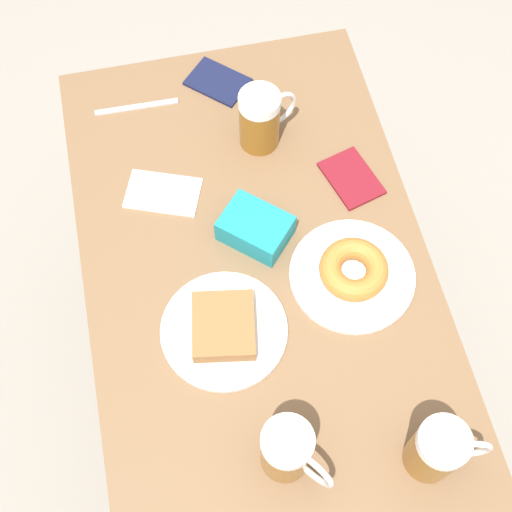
{
  "coord_description": "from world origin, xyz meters",
  "views": [
    {
      "loc": [
        0.13,
        0.59,
        1.96
      ],
      "look_at": [
        0.0,
        0.0,
        0.77
      ],
      "focal_mm": 50.0,
      "sensor_mm": 36.0,
      "label": 1
    }
  ],
  "objects_px": {
    "plate_with_cake": "(224,328)",
    "beer_mug_right": "(438,450)",
    "beer_mug_left": "(261,119)",
    "napkin_folded": "(163,193)",
    "plate_with_donut": "(353,272)",
    "beer_mug_center": "(288,451)",
    "fork": "(137,107)",
    "passport_near_edge": "(351,178)",
    "blue_pouch": "(255,228)",
    "passport_far_edge": "(218,82)"
  },
  "relations": [
    {
      "from": "beer_mug_center",
      "to": "passport_far_edge",
      "type": "xyz_separation_m",
      "value": [
        -0.04,
        -0.81,
        -0.07
      ]
    },
    {
      "from": "beer_mug_right",
      "to": "fork",
      "type": "bearing_deg",
      "value": -65.91
    },
    {
      "from": "fork",
      "to": "blue_pouch",
      "type": "xyz_separation_m",
      "value": [
        -0.18,
        0.36,
        0.03
      ]
    },
    {
      "from": "plate_with_donut",
      "to": "passport_near_edge",
      "type": "bearing_deg",
      "value": -105.52
    },
    {
      "from": "beer_mug_right",
      "to": "blue_pouch",
      "type": "distance_m",
      "value": 0.51
    },
    {
      "from": "plate_with_donut",
      "to": "napkin_folded",
      "type": "relative_size",
      "value": 1.41
    },
    {
      "from": "beer_mug_left",
      "to": "beer_mug_right",
      "type": "xyz_separation_m",
      "value": [
        -0.13,
        0.7,
        0.0
      ]
    },
    {
      "from": "beer_mug_left",
      "to": "beer_mug_right",
      "type": "distance_m",
      "value": 0.71
    },
    {
      "from": "plate_with_donut",
      "to": "napkin_folded",
      "type": "xyz_separation_m",
      "value": [
        0.32,
        -0.26,
        -0.02
      ]
    },
    {
      "from": "plate_with_donut",
      "to": "blue_pouch",
      "type": "relative_size",
      "value": 1.52
    },
    {
      "from": "plate_with_cake",
      "to": "plate_with_donut",
      "type": "distance_m",
      "value": 0.26
    },
    {
      "from": "plate_with_donut",
      "to": "beer_mug_center",
      "type": "bearing_deg",
      "value": 56.65
    },
    {
      "from": "plate_with_donut",
      "to": "blue_pouch",
      "type": "xyz_separation_m",
      "value": [
        0.16,
        -0.13,
        0.01
      ]
    },
    {
      "from": "beer_mug_left",
      "to": "beer_mug_right",
      "type": "bearing_deg",
      "value": 100.79
    },
    {
      "from": "beer_mug_left",
      "to": "napkin_folded",
      "type": "xyz_separation_m",
      "value": [
        0.22,
        0.09,
        -0.07
      ]
    },
    {
      "from": "napkin_folded",
      "to": "beer_mug_center",
      "type": "bearing_deg",
      "value": 102.07
    },
    {
      "from": "plate_with_donut",
      "to": "beer_mug_center",
      "type": "relative_size",
      "value": 1.73
    },
    {
      "from": "beer_mug_left",
      "to": "fork",
      "type": "relative_size",
      "value": 0.77
    },
    {
      "from": "plate_with_cake",
      "to": "plate_with_donut",
      "type": "height_order",
      "value": "plate_with_donut"
    },
    {
      "from": "beer_mug_left",
      "to": "napkin_folded",
      "type": "relative_size",
      "value": 0.82
    },
    {
      "from": "plate_with_cake",
      "to": "passport_far_edge",
      "type": "relative_size",
      "value": 1.51
    },
    {
      "from": "fork",
      "to": "beer_mug_left",
      "type": "bearing_deg",
      "value": 150.05
    },
    {
      "from": "plate_with_cake",
      "to": "passport_near_edge",
      "type": "bearing_deg",
      "value": -139.65
    },
    {
      "from": "beer_mug_center",
      "to": "passport_far_edge",
      "type": "height_order",
      "value": "beer_mug_center"
    },
    {
      "from": "plate_with_cake",
      "to": "beer_mug_right",
      "type": "xyz_separation_m",
      "value": [
        -0.29,
        0.29,
        0.05
      ]
    },
    {
      "from": "passport_far_edge",
      "to": "fork",
      "type": "bearing_deg",
      "value": 9.07
    },
    {
      "from": "plate_with_cake",
      "to": "napkin_folded",
      "type": "relative_size",
      "value": 1.37
    },
    {
      "from": "beer_mug_left",
      "to": "beer_mug_right",
      "type": "relative_size",
      "value": 1.0
    },
    {
      "from": "beer_mug_left",
      "to": "beer_mug_right",
      "type": "height_order",
      "value": "same"
    },
    {
      "from": "beer_mug_left",
      "to": "beer_mug_center",
      "type": "relative_size",
      "value": 1.0
    },
    {
      "from": "napkin_folded",
      "to": "passport_far_edge",
      "type": "distance_m",
      "value": 0.3
    },
    {
      "from": "beer_mug_left",
      "to": "passport_near_edge",
      "type": "height_order",
      "value": "beer_mug_left"
    },
    {
      "from": "passport_near_edge",
      "to": "blue_pouch",
      "type": "relative_size",
      "value": 0.93
    },
    {
      "from": "plate_with_donut",
      "to": "beer_mug_right",
      "type": "bearing_deg",
      "value": 95.45
    },
    {
      "from": "passport_near_edge",
      "to": "beer_mug_right",
      "type": "bearing_deg",
      "value": 87.46
    },
    {
      "from": "plate_with_donut",
      "to": "fork",
      "type": "height_order",
      "value": "plate_with_donut"
    },
    {
      "from": "napkin_folded",
      "to": "passport_far_edge",
      "type": "bearing_deg",
      "value": -122.15
    },
    {
      "from": "napkin_folded",
      "to": "passport_far_edge",
      "type": "height_order",
      "value": "passport_far_edge"
    },
    {
      "from": "plate_with_cake",
      "to": "beer_mug_left",
      "type": "distance_m",
      "value": 0.43
    },
    {
      "from": "beer_mug_left",
      "to": "napkin_folded",
      "type": "bearing_deg",
      "value": 21.9
    },
    {
      "from": "fork",
      "to": "passport_near_edge",
      "type": "relative_size",
      "value": 1.22
    },
    {
      "from": "plate_with_donut",
      "to": "beer_mug_left",
      "type": "distance_m",
      "value": 0.36
    },
    {
      "from": "plate_with_cake",
      "to": "beer_mug_right",
      "type": "relative_size",
      "value": 1.68
    },
    {
      "from": "fork",
      "to": "passport_near_edge",
      "type": "bearing_deg",
      "value": 145.54
    },
    {
      "from": "fork",
      "to": "beer_mug_right",
      "type": "bearing_deg",
      "value": 114.09
    },
    {
      "from": "beer_mug_center",
      "to": "passport_far_edge",
      "type": "relative_size",
      "value": 0.9
    },
    {
      "from": "beer_mug_center",
      "to": "blue_pouch",
      "type": "distance_m",
      "value": 0.43
    },
    {
      "from": "plate_with_cake",
      "to": "beer_mug_center",
      "type": "relative_size",
      "value": 1.68
    },
    {
      "from": "beer_mug_right",
      "to": "napkin_folded",
      "type": "bearing_deg",
      "value": -59.94
    },
    {
      "from": "passport_near_edge",
      "to": "plate_with_donut",
      "type": "bearing_deg",
      "value": 74.48
    }
  ]
}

